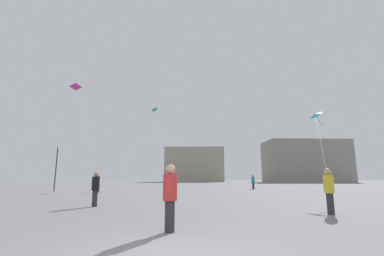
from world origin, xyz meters
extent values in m
plane|color=slate|center=(0.00, 0.00, 0.00)|extent=(300.00, 300.00, 0.00)
cylinder|color=#2D2D33|center=(-4.78, 8.43, 0.41)|extent=(0.26, 0.26, 0.81)
cylinder|color=black|center=(-4.78, 8.43, 1.17)|extent=(0.39, 0.39, 0.71)
sphere|color=tan|center=(-4.78, 8.43, 1.65)|extent=(0.26, 0.26, 0.26)
cylinder|color=#2D2D33|center=(-9.52, 21.57, 0.38)|extent=(0.25, 0.25, 0.76)
cylinder|color=white|center=(-9.52, 21.57, 1.09)|extent=(0.36, 0.36, 0.66)
sphere|color=tan|center=(-9.52, 21.57, 1.54)|extent=(0.25, 0.25, 0.25)
cylinder|color=#2D2D33|center=(-0.23, 2.02, 0.42)|extent=(0.27, 0.27, 0.83)
cylinder|color=red|center=(-0.23, 2.02, 1.20)|extent=(0.40, 0.40, 0.73)
sphere|color=tan|center=(-0.23, 2.02, 1.70)|extent=(0.27, 0.27, 0.27)
cylinder|color=#2D2D33|center=(7.41, 29.07, 0.42)|extent=(0.27, 0.27, 0.84)
cylinder|color=teal|center=(7.41, 29.07, 1.21)|extent=(0.40, 0.40, 0.73)
sphere|color=tan|center=(7.41, 29.07, 1.71)|extent=(0.27, 0.27, 0.27)
cylinder|color=#2D2D33|center=(5.91, 5.77, 0.42)|extent=(0.27, 0.27, 0.84)
cylinder|color=yellow|center=(5.91, 5.77, 1.20)|extent=(0.40, 0.40, 0.73)
sphere|color=tan|center=(5.91, 5.77, 1.71)|extent=(0.27, 0.27, 0.27)
cone|color=#1EB2C6|center=(8.79, 12.98, 5.82)|extent=(1.11, 1.16, 0.59)
sphere|color=#1EB2C6|center=(8.93, 13.00, 5.61)|extent=(0.10, 0.10, 0.10)
sphere|color=#1EB2C6|center=(9.07, 13.03, 5.40)|extent=(0.10, 0.10, 0.10)
sphere|color=#1EB2C6|center=(9.21, 13.05, 5.19)|extent=(0.10, 0.10, 0.10)
cylinder|color=silver|center=(7.35, 9.38, 3.56)|extent=(2.90, 7.22, 4.53)
pyramid|color=#D12899|center=(-15.93, 28.33, 13.45)|extent=(1.26, 0.71, 0.67)
sphere|color=#D12899|center=(-15.82, 28.21, 13.22)|extent=(0.10, 0.10, 0.10)
sphere|color=#D12899|center=(-15.72, 28.11, 13.01)|extent=(0.10, 0.10, 0.10)
sphere|color=#D12899|center=(-15.61, 28.02, 12.80)|extent=(0.10, 0.10, 0.10)
cylinder|color=silver|center=(-12.72, 24.94, 7.37)|extent=(6.42, 6.75, 12.14)
pyramid|color=green|center=(-5.99, 32.66, 11.39)|extent=(1.00, 0.79, 0.59)
sphere|color=green|center=(-6.04, 32.56, 11.16)|extent=(0.10, 0.10, 0.10)
sphere|color=green|center=(-6.10, 32.44, 10.95)|extent=(0.10, 0.10, 0.10)
sphere|color=green|center=(-6.16, 32.31, 10.74)|extent=(0.10, 0.10, 0.10)
cylinder|color=silver|center=(-7.75, 27.13, 6.34)|extent=(3.57, 11.13, 10.08)
cylinder|color=silver|center=(-2.18, 8.67, 7.96)|extent=(5.21, 0.50, 13.32)
cube|color=#A39984|center=(-1.00, 92.85, 5.97)|extent=(20.69, 14.03, 11.94)
cube|color=gray|center=(35.00, 82.45, 6.59)|extent=(25.94, 14.57, 13.17)
cylinder|color=#2D2D30|center=(-15.10, 23.62, 2.35)|extent=(0.12, 0.12, 4.69)
sphere|color=#EAE5C6|center=(-15.10, 23.62, 4.84)|extent=(0.36, 0.36, 0.36)
camera|label=1|loc=(0.59, -5.61, 1.46)|focal=25.08mm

